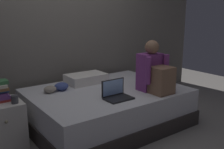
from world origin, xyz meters
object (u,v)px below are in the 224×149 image
bed (107,107)px  clothes_pile (57,88)px  nightstand (2,125)px  laptop (116,94)px  person_sitting (154,72)px  mug (15,99)px  pillow (86,78)px

bed → clothes_pile: clothes_pile is taller
clothes_pile → nightstand: bearing=-169.8°
nightstand → laptop: laptop is taller
person_sitting → mug: person_sitting is taller
clothes_pile → laptop: bearing=-56.7°
nightstand → person_sitting: person_sitting is taller
bed → person_sitting: size_ratio=3.05×
bed → mug: (-1.17, 0.06, 0.33)m
pillow → clothes_pile: pillow is taller
pillow → mug: pillow is taller
mug → clothes_pile: size_ratio=0.27×
person_sitting → clothes_pile: 1.27m
mug → bed: bearing=-2.9°
clothes_pile → bed: bearing=-28.8°
laptop → pillow: laptop is taller
laptop → mug: (-1.05, 0.43, 0.03)m
nightstand → mug: bearing=-42.7°
bed → nightstand: nightstand is taller
nightstand → mug: mug is taller
person_sitting → pillow: bearing=120.2°
nightstand → mug: 0.36m
person_sitting → laptop: (-0.57, 0.05, -0.20)m
nightstand → clothes_pile: clothes_pile is taller
bed → nightstand: size_ratio=3.79×
nightstand → clothes_pile: (0.73, 0.13, 0.28)m
bed → mug: 1.22m
nightstand → clothes_pile: size_ratio=1.56×
laptop → pillow: size_ratio=0.57×
laptop → mug: laptop is taller
laptop → person_sitting: bearing=-5.0°
bed → person_sitting: 0.79m
laptop → mug: size_ratio=3.56×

